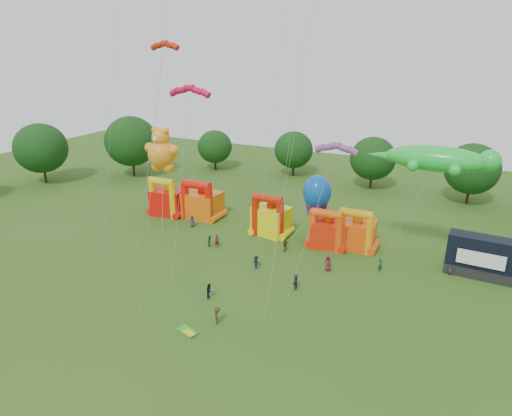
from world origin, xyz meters
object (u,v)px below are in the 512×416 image
at_px(bouncy_castle_0, 167,200).
at_px(stage_trailer, 481,257).
at_px(bouncy_castle_2, 271,219).
at_px(spectator_4, 285,245).
at_px(gecko_kite, 420,190).
at_px(octopus_kite, 310,209).
at_px(teddy_bear_kite, 162,177).
at_px(spectator_0, 192,221).

distance_m(bouncy_castle_0, stage_trailer, 44.44).
height_order(bouncy_castle_0, bouncy_castle_2, bouncy_castle_0).
distance_m(bouncy_castle_2, stage_trailer, 26.61).
height_order(bouncy_castle_2, spectator_4, bouncy_castle_2).
height_order(bouncy_castle_0, stage_trailer, bouncy_castle_0).
xyz_separation_m(gecko_kite, spectator_4, (-15.17, -3.42, -8.62)).
bearing_deg(bouncy_castle_2, octopus_kite, 7.77).
distance_m(bouncy_castle_0, bouncy_castle_2, 17.82).
relative_size(bouncy_castle_2, stage_trailer, 0.83).
bearing_deg(bouncy_castle_0, gecko_kite, -2.04).
bearing_deg(stage_trailer, spectator_4, -170.43).
relative_size(bouncy_castle_0, teddy_bear_kite, 0.44).
bearing_deg(teddy_bear_kite, spectator_0, 0.48).
bearing_deg(spectator_4, octopus_kite, -160.95).
bearing_deg(octopus_kite, bouncy_castle_2, -172.23).
bearing_deg(spectator_4, gecko_kite, 137.02).
relative_size(gecko_kite, octopus_kite, 1.65).
xyz_separation_m(bouncy_castle_2, octopus_kite, (5.41, 0.74, 2.03)).
relative_size(bouncy_castle_2, teddy_bear_kite, 0.44).
xyz_separation_m(bouncy_castle_2, spectator_4, (4.02, -4.35, -1.48)).
bearing_deg(gecko_kite, spectator_0, -177.30).
xyz_separation_m(stage_trailer, octopus_kite, (-21.20, 1.28, 2.09)).
distance_m(bouncy_castle_0, spectator_0, 7.07).
bearing_deg(teddy_bear_kite, bouncy_castle_0, 118.09).
height_order(bouncy_castle_0, octopus_kite, octopus_kite).
height_order(teddy_bear_kite, gecko_kite, gecko_kite).
distance_m(bouncy_castle_2, spectator_0, 11.83).
relative_size(gecko_kite, spectator_4, 8.42).
xyz_separation_m(teddy_bear_kite, spectator_4, (20.34, -1.93, -6.14)).
height_order(bouncy_castle_2, stage_trailer, bouncy_castle_2).
distance_m(octopus_kite, spectator_0, 17.54).
relative_size(bouncy_castle_2, spectator_4, 3.53).
bearing_deg(teddy_bear_kite, stage_trailer, 2.50).
height_order(gecko_kite, octopus_kite, gecko_kite).
bearing_deg(bouncy_castle_2, gecko_kite, -2.80).
bearing_deg(stage_trailer, bouncy_castle_2, 178.82).
xyz_separation_m(bouncy_castle_0, spectator_0, (6.33, -2.77, -1.51)).
bearing_deg(bouncy_castle_2, spectator_4, -47.30).
xyz_separation_m(bouncy_castle_2, stage_trailer, (26.61, -0.55, -0.06)).
distance_m(bouncy_castle_0, teddy_bear_kite, 5.64).
xyz_separation_m(gecko_kite, octopus_kite, (-13.77, 1.68, -5.11)).
relative_size(octopus_kite, spectator_0, 5.25).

